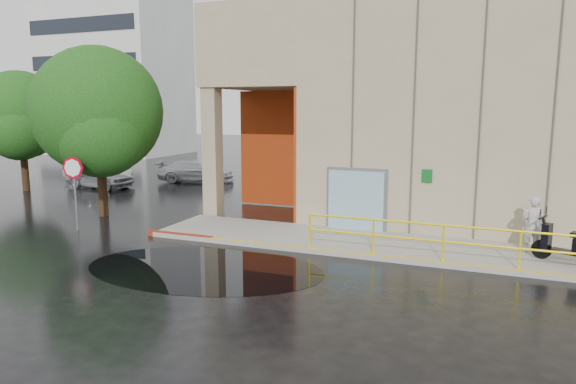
{
  "coord_description": "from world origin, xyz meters",
  "views": [
    {
      "loc": [
        4.32,
        -10.85,
        4.29
      ],
      "look_at": [
        -1.14,
        3.0,
        1.81
      ],
      "focal_mm": 32.0,
      "sensor_mm": 36.0,
      "label": 1
    }
  ],
  "objects_px": {
    "person": "(532,224)",
    "car_b": "(97,170)",
    "stop_sign": "(74,177)",
    "tree_near": "(99,116)",
    "tree_far": "(20,119)",
    "scooter": "(570,234)",
    "red_curb": "(180,236)",
    "car_a": "(99,176)",
    "car_c": "(196,171)"
  },
  "relations": [
    {
      "from": "stop_sign",
      "to": "car_c",
      "type": "distance_m",
      "value": 12.04
    },
    {
      "from": "car_c",
      "to": "tree_far",
      "type": "bearing_deg",
      "value": 111.72
    },
    {
      "from": "stop_sign",
      "to": "car_b",
      "type": "height_order",
      "value": "stop_sign"
    },
    {
      "from": "person",
      "to": "stop_sign",
      "type": "relative_size",
      "value": 0.64
    },
    {
      "from": "stop_sign",
      "to": "car_a",
      "type": "height_order",
      "value": "stop_sign"
    },
    {
      "from": "scooter",
      "to": "stop_sign",
      "type": "height_order",
      "value": "stop_sign"
    },
    {
      "from": "scooter",
      "to": "tree_far",
      "type": "relative_size",
      "value": 0.31
    },
    {
      "from": "stop_sign",
      "to": "car_c",
      "type": "height_order",
      "value": "stop_sign"
    },
    {
      "from": "scooter",
      "to": "stop_sign",
      "type": "relative_size",
      "value": 0.72
    },
    {
      "from": "tree_far",
      "to": "red_curb",
      "type": "bearing_deg",
      "value": -22.59
    },
    {
      "from": "scooter",
      "to": "car_c",
      "type": "distance_m",
      "value": 20.59
    },
    {
      "from": "person",
      "to": "tree_far",
      "type": "relative_size",
      "value": 0.27
    },
    {
      "from": "stop_sign",
      "to": "car_b",
      "type": "bearing_deg",
      "value": 139.68
    },
    {
      "from": "red_curb",
      "to": "tree_near",
      "type": "height_order",
      "value": "tree_near"
    },
    {
      "from": "car_b",
      "to": "tree_far",
      "type": "distance_m",
      "value": 4.74
    },
    {
      "from": "tree_near",
      "to": "car_a",
      "type": "bearing_deg",
      "value": 132.77
    },
    {
      "from": "red_curb",
      "to": "car_b",
      "type": "height_order",
      "value": "car_b"
    },
    {
      "from": "car_a",
      "to": "tree_near",
      "type": "relative_size",
      "value": 0.57
    },
    {
      "from": "red_curb",
      "to": "car_a",
      "type": "distance_m",
      "value": 12.49
    },
    {
      "from": "scooter",
      "to": "car_b",
      "type": "distance_m",
      "value": 23.76
    },
    {
      "from": "scooter",
      "to": "red_curb",
      "type": "distance_m",
      "value": 11.52
    },
    {
      "from": "stop_sign",
      "to": "red_curb",
      "type": "distance_m",
      "value": 4.4
    },
    {
      "from": "car_c",
      "to": "tree_far",
      "type": "xyz_separation_m",
      "value": [
        -6.39,
        -6.08,
        3.07
      ]
    },
    {
      "from": "person",
      "to": "stop_sign",
      "type": "distance_m",
      "value": 14.78
    },
    {
      "from": "red_curb",
      "to": "scooter",
      "type": "bearing_deg",
      "value": 5.3
    },
    {
      "from": "red_curb",
      "to": "tree_far",
      "type": "height_order",
      "value": "tree_far"
    },
    {
      "from": "car_b",
      "to": "tree_near",
      "type": "xyz_separation_m",
      "value": [
        6.41,
        -6.84,
        3.15
      ]
    },
    {
      "from": "car_a",
      "to": "car_b",
      "type": "height_order",
      "value": "car_b"
    },
    {
      "from": "stop_sign",
      "to": "car_c",
      "type": "xyz_separation_m",
      "value": [
        -2.37,
        11.73,
        -1.26
      ]
    },
    {
      "from": "car_a",
      "to": "tree_far",
      "type": "relative_size",
      "value": 0.61
    },
    {
      "from": "car_a",
      "to": "car_b",
      "type": "distance_m",
      "value": 1.6
    },
    {
      "from": "person",
      "to": "car_a",
      "type": "bearing_deg",
      "value": -24.8
    },
    {
      "from": "car_b",
      "to": "tree_far",
      "type": "height_order",
      "value": "tree_far"
    },
    {
      "from": "stop_sign",
      "to": "tree_near",
      "type": "relative_size",
      "value": 0.39
    },
    {
      "from": "person",
      "to": "tree_far",
      "type": "height_order",
      "value": "tree_far"
    },
    {
      "from": "person",
      "to": "car_b",
      "type": "xyz_separation_m",
      "value": [
        -21.66,
        6.77,
        -0.2
      ]
    },
    {
      "from": "stop_sign",
      "to": "tree_far",
      "type": "xyz_separation_m",
      "value": [
        -8.77,
        5.66,
        1.8
      ]
    },
    {
      "from": "scooter",
      "to": "car_c",
      "type": "xyz_separation_m",
      "value": [
        -17.81,
        10.33,
        -0.33
      ]
    },
    {
      "from": "person",
      "to": "red_curb",
      "type": "relative_size",
      "value": 0.69
    },
    {
      "from": "tree_far",
      "to": "stop_sign",
      "type": "bearing_deg",
      "value": -32.83
    },
    {
      "from": "person",
      "to": "car_b",
      "type": "relative_size",
      "value": 0.35
    },
    {
      "from": "stop_sign",
      "to": "tree_far",
      "type": "relative_size",
      "value": 0.43
    },
    {
      "from": "tree_far",
      "to": "person",
      "type": "bearing_deg",
      "value": -8.38
    },
    {
      "from": "car_a",
      "to": "tree_far",
      "type": "bearing_deg",
      "value": 132.93
    },
    {
      "from": "stop_sign",
      "to": "car_a",
      "type": "xyz_separation_m",
      "value": [
        -5.96,
        7.86,
        -1.25
      ]
    },
    {
      "from": "car_b",
      "to": "car_c",
      "type": "bearing_deg",
      "value": -42.05
    },
    {
      "from": "stop_sign",
      "to": "person",
      "type": "bearing_deg",
      "value": 20.1
    },
    {
      "from": "car_a",
      "to": "car_c",
      "type": "distance_m",
      "value": 5.28
    },
    {
      "from": "car_b",
      "to": "car_c",
      "type": "height_order",
      "value": "car_b"
    },
    {
      "from": "car_c",
      "to": "tree_near",
      "type": "xyz_separation_m",
      "value": [
        1.7,
        -9.58,
        3.3
      ]
    }
  ]
}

